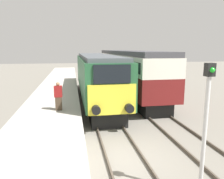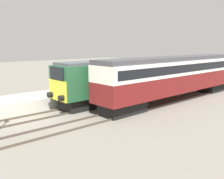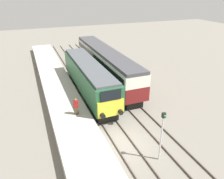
% 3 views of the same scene
% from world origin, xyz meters
% --- Properties ---
extents(ground_plane, '(120.00, 120.00, 0.00)m').
position_xyz_m(ground_plane, '(0.00, 0.00, 0.00)').
color(ground_plane, slate).
extents(platform_left, '(3.50, 50.00, 0.93)m').
position_xyz_m(platform_left, '(-3.30, 8.00, 0.47)').
color(platform_left, '#B7B2A8').
rests_on(platform_left, ground_plane).
extents(rails_near_track, '(1.51, 60.00, 0.14)m').
position_xyz_m(rails_near_track, '(0.00, 5.00, 0.07)').
color(rails_near_track, '#4C4238').
rests_on(rails_near_track, ground_plane).
extents(rails_far_track, '(1.50, 60.00, 0.14)m').
position_xyz_m(rails_far_track, '(3.40, 5.00, 0.07)').
color(rails_far_track, '#4C4238').
rests_on(rails_far_track, ground_plane).
extents(locomotive, '(2.70, 14.47, 3.85)m').
position_xyz_m(locomotive, '(0.00, 9.77, 2.16)').
color(locomotive, black).
rests_on(locomotive, ground_plane).
extents(passenger_carriage, '(2.75, 18.63, 4.14)m').
position_xyz_m(passenger_carriage, '(3.40, 13.49, 2.51)').
color(passenger_carriage, black).
rests_on(passenger_carriage, ground_plane).
extents(person_on_platform, '(0.44, 0.26, 1.59)m').
position_xyz_m(person_on_platform, '(-2.76, 4.36, 1.72)').
color(person_on_platform, '#473828').
rests_on(person_on_platform, platform_left).
extents(signal_post, '(0.24, 0.28, 3.96)m').
position_xyz_m(signal_post, '(1.70, -2.57, 2.35)').
color(signal_post, silver).
rests_on(signal_post, ground_plane).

